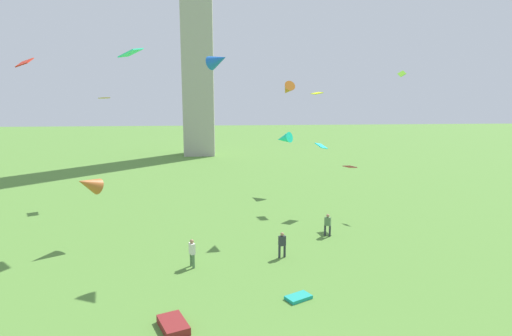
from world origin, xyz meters
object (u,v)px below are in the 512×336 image
person_0 (282,243)px  kite_flying_4 (350,167)px  kite_flying_1 (89,184)px  kite_flying_2 (402,74)px  kite_flying_5 (321,146)px  kite_bundle_2 (173,325)px  kite_flying_6 (131,53)px  kite_flying_9 (284,139)px  kite_flying_7 (104,98)px  person_2 (328,224)px  person_1 (192,251)px  kite_flying_8 (317,93)px  kite_flying_10 (287,89)px  kite_flying_0 (218,60)px  kite_flying_3 (25,62)px  kite_bundle_0 (298,297)px

person_0 → kite_flying_4: 9.85m
kite_flying_1 → kite_flying_4: bearing=48.7°
kite_flying_2 → kite_flying_4: (-6.28, -5.86, -7.41)m
kite_flying_4 → kite_flying_5: bearing=-175.2°
kite_bundle_2 → kite_flying_2: bearing=47.6°
kite_flying_6 → kite_flying_9: bearing=-104.5°
kite_flying_1 → kite_flying_7: kite_flying_7 is taller
kite_flying_1 → kite_flying_5: 19.02m
person_2 → kite_flying_4: 5.22m
kite_flying_1 → person_1: bearing=7.2°
kite_flying_7 → kite_flying_4: bearing=36.4°
kite_flying_8 → kite_flying_10: 7.51m
kite_flying_2 → kite_flying_7: 27.80m
person_1 → kite_bundle_2: (-0.41, -6.82, -0.81)m
person_0 → kite_flying_0: bearing=138.7°
kite_flying_2 → kite_flying_9: (-9.88, 5.61, -6.41)m
kite_flying_2 → person_2: bearing=-44.8°
kite_flying_5 → kite_flying_2: bearing=146.8°
kite_flying_2 → kite_bundle_2: size_ratio=0.50×
kite_flying_1 → kite_flying_7: bearing=138.2°
kite_flying_5 → kite_bundle_2: bearing=10.5°
person_2 → kite_bundle_2: person_2 is taller
kite_flying_0 → kite_flying_7: (-10.96, 14.86, -2.55)m
person_1 → kite_flying_3: bearing=-133.5°
kite_flying_2 → kite_bundle_0: 25.02m
kite_flying_3 → kite_flying_4: bearing=-81.1°
kite_flying_8 → kite_flying_4: bearing=177.0°
kite_flying_2 → kite_flying_7: kite_flying_2 is taller
kite_flying_4 → person_2: bearing=-56.3°
kite_flying_4 → kite_bundle_2: bearing=-56.7°
person_0 → kite_flying_5: bearing=46.5°
kite_flying_4 → kite_flying_7: bearing=-131.3°
person_2 → kite_flying_8: size_ratio=1.30×
kite_flying_2 → kite_flying_0: bearing=-56.5°
person_2 → kite_flying_7: 24.35m
kite_bundle_2 → kite_flying_6: bearing=106.0°
kite_flying_6 → kite_flying_3: bearing=72.1°
kite_flying_6 → person_0: bearing=-179.2°
kite_flying_1 → kite_flying_2: size_ratio=2.48×
person_0 → person_1: bearing=172.1°
person_0 → kite_flying_7: 23.93m
kite_flying_1 → kite_flying_2: bearing=58.9°
kite_flying_10 → kite_bundle_2: kite_flying_10 is taller
kite_flying_3 → person_2: bearing=-87.8°
kite_flying_2 → kite_flying_3: bearing=-70.0°
person_2 → kite_flying_3: (-19.66, -1.58, 11.31)m
person_1 → kite_flying_5: bearing=112.0°
kite_flying_2 → kite_flying_4: kite_flying_2 is taller
kite_flying_4 → kite_bundle_2: (-12.32, -14.51, -4.47)m
person_2 → kite_flying_9: size_ratio=0.81×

